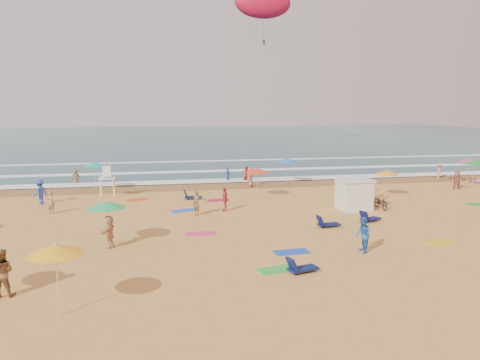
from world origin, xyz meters
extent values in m
plane|color=gold|center=(0.00, 0.00, 0.00)|extent=(220.00, 220.00, 0.00)
cube|color=#0C4756|center=(0.00, 84.00, 0.00)|extent=(220.00, 140.00, 0.18)
plane|color=olive|center=(0.00, 12.50, 0.01)|extent=(220.00, 220.00, 0.00)
cube|color=white|center=(0.00, 15.00, 0.10)|extent=(200.00, 2.20, 0.05)
cube|color=white|center=(0.00, 22.00, 0.10)|extent=(200.00, 1.60, 0.05)
cube|color=white|center=(0.00, 32.00, 0.10)|extent=(200.00, 1.20, 0.05)
cube|color=silver|center=(7.05, 0.93, 1.00)|extent=(2.00, 2.00, 2.00)
cube|color=silver|center=(7.05, 0.93, 2.06)|extent=(2.20, 2.20, 0.12)
imported|color=black|center=(8.95, 0.63, 0.48)|extent=(0.68, 1.85, 0.97)
cone|color=#FFAC15|center=(-10.00, -12.86, 2.32)|extent=(1.83, 1.83, 0.35)
cone|color=green|center=(-9.02, -4.69, 2.13)|extent=(1.95, 1.95, 0.35)
cone|color=#21922A|center=(21.32, 7.31, 2.26)|extent=(1.93, 1.93, 0.35)
cone|color=#14A599|center=(-11.26, 12.24, 2.27)|extent=(1.87, 1.87, 0.35)
cone|color=blue|center=(5.73, 12.50, 2.21)|extent=(1.94, 1.94, 0.35)
cone|color=orange|center=(11.54, 4.68, 1.97)|extent=(1.91, 1.91, 0.35)
cone|color=#F53819|center=(1.44, 6.30, 2.16)|extent=(1.91, 1.91, 0.35)
cone|color=#E13290|center=(22.55, 9.55, 2.18)|extent=(1.68, 1.68, 0.35)
cube|color=#0D1945|center=(-0.57, -10.48, 0.17)|extent=(1.40, 0.88, 0.34)
cube|color=#0E1348|center=(3.45, -3.45, 0.17)|extent=(1.34, 0.67, 0.34)
cube|color=#0E1147|center=(6.51, -2.67, 0.17)|extent=(1.41, 0.97, 0.34)
cube|color=#0E1B46|center=(-3.52, 6.70, 0.17)|extent=(1.33, 0.62, 0.34)
cube|color=blue|center=(-4.57, 2.75, 0.01)|extent=(1.88, 1.35, 0.03)
cube|color=green|center=(-1.53, -9.95, 0.01)|extent=(1.84, 1.20, 0.03)
cube|color=#C74E16|center=(-7.75, 7.33, 0.01)|extent=(1.90, 1.50, 0.03)
cube|color=#D83265|center=(-4.12, -3.46, 0.01)|extent=(1.70, 0.87, 0.03)
cube|color=#B91734|center=(-1.71, 5.95, 0.01)|extent=(1.83, 1.17, 0.03)
cube|color=#1D44BA|center=(-0.18, -7.67, 0.01)|extent=(1.75, 0.97, 0.03)
cube|color=green|center=(16.77, 0.67, 0.01)|extent=(1.72, 0.90, 0.03)
cube|color=gold|center=(7.88, -7.63, 0.01)|extent=(1.88, 1.32, 0.03)
cube|color=#E93742|center=(11.61, 7.63, 0.01)|extent=(1.87, 1.30, 0.03)
imported|color=#9B6147|center=(2.11, 11.61, 0.87)|extent=(0.90, 1.01, 1.74)
imported|color=#E13870|center=(9.84, 3.82, 0.81)|extent=(0.89, 1.18, 1.62)
imported|color=brown|center=(-12.36, -10.69, 0.91)|extent=(0.93, 0.74, 1.83)
imported|color=blue|center=(3.18, -8.38, 0.88)|extent=(0.76, 0.93, 1.76)
imported|color=#9B5D47|center=(19.35, 6.77, 0.82)|extent=(1.51, 1.28, 1.64)
imported|color=#2749B7|center=(-14.64, 7.08, 0.91)|extent=(1.22, 1.35, 1.81)
imported|color=tan|center=(21.64, 12.63, 0.77)|extent=(0.82, 1.11, 1.54)
imported|color=#243DAB|center=(0.71, 15.23, 0.55)|extent=(0.67, 0.69, 1.59)
imported|color=brown|center=(-13.39, 16.13, 0.57)|extent=(0.85, 0.60, 1.63)
imported|color=tan|center=(-8.91, -5.09, 0.82)|extent=(0.93, 1.60, 1.64)
imported|color=#B52D2D|center=(2.43, 14.61, 0.60)|extent=(1.01, 0.91, 1.70)
imported|color=brown|center=(-3.86, 1.17, 0.81)|extent=(0.65, 0.71, 1.62)
imported|color=#A1794A|center=(-13.27, 3.63, 0.77)|extent=(0.66, 0.57, 1.54)
imported|color=#CF334F|center=(-1.80, 2.20, 0.80)|extent=(0.63, 1.01, 1.61)
ellipsoid|color=red|center=(14.23, 55.71, 25.62)|extent=(10.30, 3.60, 5.66)
cube|color=#3F3326|center=(14.23, 54.71, 18.62)|extent=(0.40, 0.30, 0.90)
camera|label=1|loc=(-6.99, -28.67, 6.92)|focal=35.00mm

